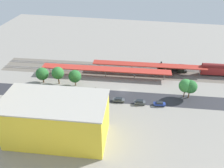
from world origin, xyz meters
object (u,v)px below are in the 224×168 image
Objects in this scene: parked_car_2 at (119,100)px; construction_building at (56,120)px; street_tree_2 at (186,86)px; street_tree_4 at (58,73)px; street_tree_3 at (42,74)px; parked_car_3 at (101,98)px; locomotive at (172,68)px; parked_car_1 at (140,102)px; platform_canopy_far at (149,65)px; traffic_light at (96,92)px; box_truck_2 at (77,109)px; street_tree_0 at (190,87)px; box_truck_1 at (75,111)px; street_tree_1 at (75,76)px; box_truck_0 at (43,106)px; passenger_coach at (220,69)px; platform_canopy_near at (106,69)px; parked_car_0 at (159,104)px.

construction_building is (16.88, 23.07, 6.57)m from parked_car_2.
street_tree_4 is (55.16, -0.81, -0.04)m from street_tree_2.
construction_building reaches higher than street_tree_3.
parked_car_3 is 0.55× the size of street_tree_4.
parked_car_1 is at bearing 65.23° from locomotive.
traffic_light is (19.93, 27.77, 0.26)m from platform_canopy_far.
box_truck_2 is 1.34× the size of traffic_light.
parked_car_3 is 0.53× the size of box_truck_2.
street_tree_4 is (37.37, -9.02, 4.67)m from parked_car_1.
street_tree_3 is at bearing -0.68° from street_tree_0.
parked_car_2 is 18.51m from box_truck_1.
platform_canopy_far is 27.04m from parked_car_1.
street_tree_0 is 49.12m from street_tree_1.
box_truck_2 is 10.39m from traffic_light.
construction_building is 23.30m from traffic_light.
locomotive is at bearing -160.19° from street_tree_3.
street_tree_2 is at bearing 179.50° from street_tree_3.
parked_car_3 is at bearing 163.42° from street_tree_3.
box_truck_0 reaches higher than parked_car_3.
street_tree_3 is at bearing -42.21° from box_truck_1.
passenger_coach is 2.13× the size of street_tree_2.
box_truck_2 is 19.81m from street_tree_1.
platform_canopy_near is 7.35× the size of street_tree_2.
passenger_coach is (-33.63, -3.09, -0.87)m from platform_canopy_far.
parked_car_0 is (-5.59, 26.34, -3.23)m from platform_canopy_far.
box_truck_1 is at bearing 24.03° from parked_car_1.
locomotive is at bearing -74.95° from street_tree_0.
street_tree_0 is at bearing 179.32° from street_tree_3.
street_tree_1 is (49.11, -0.84, -0.69)m from street_tree_0.
street_tree_4 reaches higher than box_truck_0.
construction_building is 37.15m from street_tree_3.
platform_canopy_far is 32.34m from parked_car_3.
street_tree_0 is 1.28× the size of traffic_light.
box_truck_0 is 1.00× the size of street_tree_2.
parked_car_2 is at bearing 15.37° from street_tree_0.
street_tree_4 is at bearing -72.79° from construction_building.
parked_car_1 is at bearing -141.47° from construction_building.
box_truck_0 is at bearing 20.24° from parked_car_2.
street_tree_2 is 1.13× the size of street_tree_3.
street_tree_1 is 7.95m from street_tree_4.
street_tree_4 is at bearing -1.03° from street_tree_0.
parked_car_3 is 4.13m from traffic_light.
street_tree_0 is at bearing 173.27° from street_tree_2.
parked_car_0 is 0.57× the size of street_tree_2.
street_tree_0 is 57.03m from street_tree_4.
parked_car_1 is at bearing 168.94° from street_tree_3.
locomotive is 1.72× the size of street_tree_2.
traffic_light is (-27.07, 9.78, -0.23)m from street_tree_3.
platform_canopy_near is 21.30m from platform_canopy_far.
box_truck_1 reaches higher than parked_car_3.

